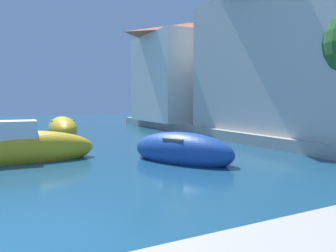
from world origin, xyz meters
TOP-DOWN VIEW (x-y plane):
  - quay_promenade at (4.32, -0.37)m, footprint 44.00×32.00m
  - moored_boat_1 at (5.49, 4.18)m, footprint 2.92×3.93m
  - moored_boat_5 at (0.85, 6.64)m, footprint 4.60×1.56m
  - moored_boat_7 at (3.39, 14.29)m, footprint 1.93×5.00m
  - waterfront_building_main at (13.00, 6.68)m, footprint 5.66×9.91m
  - waterfront_building_annex at (13.00, 16.13)m, footprint 7.41×6.68m

SIDE VIEW (x-z plane):
  - quay_promenade at x=4.32m, z-range 0.00..0.50m
  - moored_boat_1 at x=5.49m, z-range -0.28..0.97m
  - moored_boat_7 at x=3.39m, z-range -0.30..1.07m
  - moored_boat_5 at x=0.85m, z-range -0.38..1.24m
  - waterfront_building_annex at x=13.00m, z-range 0.56..7.76m
  - waterfront_building_main at x=13.00m, z-range 0.55..8.30m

